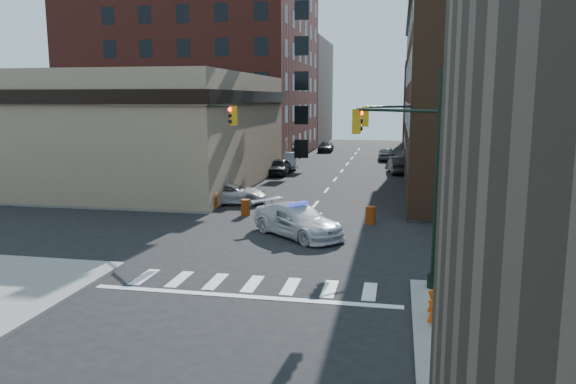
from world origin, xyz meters
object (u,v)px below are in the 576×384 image
at_px(parked_car_wnear, 279,167).
at_px(parked_car_wfar, 289,161).
at_px(parked_car_enear, 399,165).
at_px(barrel_bank, 245,207).
at_px(barricade_se_a, 465,292).
at_px(pedestrian_b, 136,186).
at_px(police_car, 298,220).
at_px(pickup, 230,193).
at_px(barrel_road, 370,215).
at_px(pedestrian_a, 220,188).
at_px(barricade_nw_a, 208,200).

height_order(parked_car_wnear, parked_car_wfar, parked_car_wfar).
xyz_separation_m(parked_car_wnear, parked_car_enear, (11.00, 3.30, 0.03)).
distance_m(barrel_bank, barricade_se_a, 17.69).
xyz_separation_m(parked_car_wfar, pedestrian_b, (-7.05, -19.69, 0.21)).
bearing_deg(barricade_se_a, police_car, 35.39).
distance_m(parked_car_wfar, pedestrian_b, 20.92).
distance_m(pickup, parked_car_wfar, 19.49).
distance_m(police_car, barricade_se_a, 11.65).
bearing_deg(barrel_road, barrel_bank, 172.87).
xyz_separation_m(pedestrian_a, barrel_road, (10.48, -4.73, -0.49)).
relative_size(parked_car_wnear, parked_car_enear, 0.93).
bearing_deg(barrel_road, pedestrian_b, 165.19).
bearing_deg(barricade_se_a, parked_car_wnear, 18.56).
bearing_deg(pedestrian_b, pedestrian_a, 18.01).
xyz_separation_m(parked_car_wfar, barricade_se_a, (13.25, -36.60, -0.23)).
bearing_deg(barrel_bank, parked_car_wfar, 94.48).
relative_size(pickup, barrel_road, 4.92).
height_order(police_car, parked_car_wfar, police_car).
relative_size(parked_car_wfar, barricade_nw_a, 3.88).
relative_size(pickup, parked_car_wnear, 1.12).
bearing_deg(barricade_se_a, barrel_road, 12.86).
xyz_separation_m(parked_car_wnear, pedestrian_b, (-7.05, -14.97, 0.26)).
distance_m(pickup, parked_car_enear, 21.32).
relative_size(parked_car_wnear, pedestrian_a, 2.63).
distance_m(police_car, pickup, 10.18).
distance_m(pedestrian_b, barrel_road, 17.08).
bearing_deg(barrel_road, pedestrian_a, 155.72).
bearing_deg(barricade_se_a, parked_car_enear, -0.35).
bearing_deg(pedestrian_b, barrel_road, -0.24).
relative_size(police_car, barrel_road, 5.56).
xyz_separation_m(police_car, pedestrian_b, (-12.91, 7.90, 0.20)).
relative_size(parked_car_wfar, barrel_road, 4.82).
xyz_separation_m(pedestrian_a, barricade_se_a, (14.28, -17.26, -0.42)).
relative_size(police_car, parked_car_wnear, 1.27).
bearing_deg(pedestrian_a, pickup, -8.92).
distance_m(barrel_road, barrel_bank, 7.70).
relative_size(parked_car_enear, barrel_road, 4.72).
xyz_separation_m(parked_car_enear, barrel_road, (-1.55, -22.64, -0.29)).
bearing_deg(barricade_nw_a, barrel_bank, -12.79).
height_order(pickup, pedestrian_a, pedestrian_a).
bearing_deg(parked_car_wfar, police_car, -84.81).
bearing_deg(pedestrian_b, parked_car_wfar, 84.88).
height_order(parked_car_wfar, parked_car_enear, parked_car_wfar).
distance_m(barricade_se_a, barricade_nw_a, 20.44).
xyz_separation_m(parked_car_wfar, barrel_road, (9.45, -24.06, -0.30)).
height_order(parked_car_wnear, barricade_nw_a, parked_car_wnear).
xyz_separation_m(pickup, barricade_se_a, (13.55, -17.10, -0.12)).
distance_m(police_car, barrel_bank, 6.06).
bearing_deg(parked_car_wfar, pedestrian_b, -116.49).
distance_m(parked_car_wfar, barricade_nw_a, 21.96).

